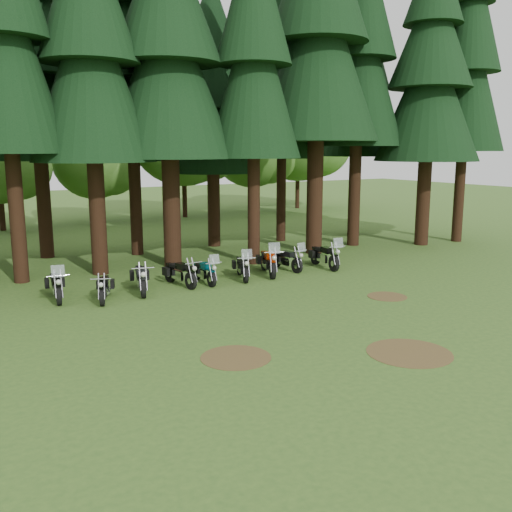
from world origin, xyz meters
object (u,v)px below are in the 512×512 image
(motorcycle_1, at_px, (104,288))
(motorcycle_7, at_px, (286,260))
(motorcycle_0, at_px, (56,286))
(motorcycle_6, at_px, (268,262))
(motorcycle_2, at_px, (141,279))
(motorcycle_3, at_px, (180,274))
(motorcycle_5, at_px, (243,267))
(motorcycle_8, at_px, (325,257))
(motorcycle_4, at_px, (204,272))

(motorcycle_1, distance_m, motorcycle_7, 8.21)
(motorcycle_0, height_order, motorcycle_6, motorcycle_6)
(motorcycle_2, height_order, motorcycle_7, motorcycle_7)
(motorcycle_3, xyz_separation_m, motorcycle_5, (2.63, -0.21, 0.01))
(motorcycle_7, height_order, motorcycle_8, motorcycle_8)
(motorcycle_5, bearing_deg, motorcycle_3, -164.60)
(motorcycle_4, relative_size, motorcycle_8, 0.87)
(motorcycle_3, bearing_deg, motorcycle_5, -12.14)
(motorcycle_0, xyz_separation_m, motorcycle_2, (2.88, -0.49, 0.01))
(motorcycle_0, bearing_deg, motorcycle_6, 4.24)
(motorcycle_2, bearing_deg, motorcycle_0, -175.03)
(motorcycle_0, xyz_separation_m, motorcycle_6, (8.43, -0.35, 0.04))
(motorcycle_5, distance_m, motorcycle_8, 4.15)
(motorcycle_2, relative_size, motorcycle_8, 0.97)
(motorcycle_2, bearing_deg, motorcycle_4, 17.13)
(motorcycle_4, distance_m, motorcycle_8, 5.82)
(motorcycle_1, relative_size, motorcycle_4, 0.94)
(motorcycle_2, distance_m, motorcycle_3, 1.65)
(motorcycle_2, relative_size, motorcycle_7, 1.09)
(motorcycle_3, distance_m, motorcycle_7, 5.06)
(motorcycle_2, height_order, motorcycle_6, motorcycle_6)
(motorcycle_1, xyz_separation_m, motorcycle_8, (9.89, 0.47, 0.08))
(motorcycle_2, height_order, motorcycle_8, motorcycle_8)
(motorcycle_2, xyz_separation_m, motorcycle_6, (5.55, 0.14, 0.03))
(motorcycle_0, distance_m, motorcycle_2, 2.92)
(motorcycle_3, bearing_deg, motorcycle_6, -9.01)
(motorcycle_2, distance_m, motorcycle_7, 6.70)
(motorcycle_4, bearing_deg, motorcycle_8, 0.64)
(motorcycle_5, bearing_deg, motorcycle_6, 24.92)
(motorcycle_5, relative_size, motorcycle_7, 1.02)
(motorcycle_1, height_order, motorcycle_5, motorcycle_5)
(motorcycle_1, distance_m, motorcycle_2, 1.54)
(motorcycle_6, bearing_deg, motorcycle_0, -162.46)
(motorcycle_5, bearing_deg, motorcycle_8, 20.18)
(motorcycle_0, height_order, motorcycle_4, motorcycle_0)
(motorcycle_2, relative_size, motorcycle_3, 1.05)
(motorcycle_0, bearing_deg, motorcycle_3, 3.45)
(motorcycle_6, xyz_separation_m, motorcycle_8, (2.86, -0.10, -0.02))
(motorcycle_7, bearing_deg, motorcycle_4, -179.80)
(motorcycle_2, bearing_deg, motorcycle_8, 14.85)
(motorcycle_4, distance_m, motorcycle_6, 2.96)
(motorcycle_3, distance_m, motorcycle_5, 2.64)
(motorcycle_0, xyz_separation_m, motorcycle_3, (4.51, -0.25, -0.02))
(motorcycle_2, distance_m, motorcycle_6, 5.56)
(motorcycle_5, bearing_deg, motorcycle_7, 30.56)
(motorcycle_2, bearing_deg, motorcycle_5, 14.94)
(motorcycle_1, xyz_separation_m, motorcycle_4, (4.07, 0.54, 0.01))
(motorcycle_0, bearing_deg, motorcycle_5, 2.92)
(motorcycle_1, xyz_separation_m, motorcycle_3, (3.11, 0.66, 0.03))
(motorcycle_1, bearing_deg, motorcycle_0, 168.07)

